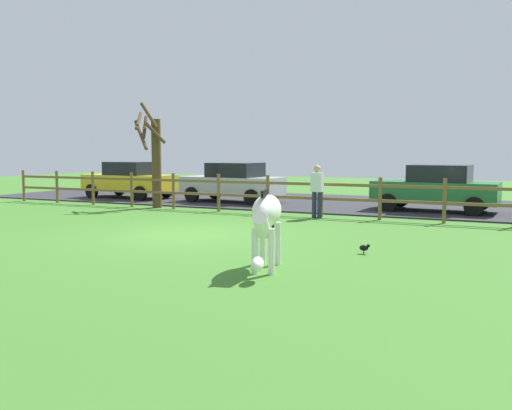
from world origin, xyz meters
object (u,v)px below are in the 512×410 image
(parked_car_yellow, at_px, (130,179))
(zebra, at_px, (266,217))
(parked_car_green, at_px, (436,188))
(visitor_near_fence, at_px, (317,189))
(parked_car_silver, at_px, (233,182))
(bare_tree, at_px, (154,157))
(crow_on_grass, at_px, (364,248))

(parked_car_yellow, bearing_deg, zebra, -43.37)
(parked_car_green, height_order, parked_car_yellow, same)
(parked_car_green, bearing_deg, parked_car_yellow, -179.76)
(parked_car_yellow, bearing_deg, visitor_near_fence, -17.88)
(zebra, height_order, parked_car_yellow, parked_car_yellow)
(zebra, distance_m, parked_car_yellow, 15.15)
(parked_car_silver, bearing_deg, zebra, -60.11)
(bare_tree, relative_size, parked_car_green, 0.93)
(crow_on_grass, xyz_separation_m, parked_car_silver, (-7.28, 8.37, 0.72))
(parked_car_green, relative_size, visitor_near_fence, 2.51)
(zebra, xyz_separation_m, parked_car_green, (1.64, 10.46, -0.08))
(bare_tree, relative_size, parked_car_yellow, 0.93)
(crow_on_grass, bearing_deg, parked_car_green, 86.96)
(bare_tree, bearing_deg, parked_car_green, 15.36)
(parked_car_yellow, height_order, visitor_near_fence, visitor_near_fence)
(bare_tree, relative_size, parked_car_silver, 0.93)
(crow_on_grass, bearing_deg, parked_car_yellow, 146.10)
(bare_tree, relative_size, zebra, 2.00)
(parked_car_green, distance_m, parked_car_silver, 7.72)
(zebra, bearing_deg, parked_car_green, 81.07)
(parked_car_yellow, xyz_separation_m, parked_car_silver, (4.94, 0.16, 0.00))
(parked_car_green, distance_m, parked_car_yellow, 12.66)
(bare_tree, xyz_separation_m, parked_car_silver, (1.80, 2.73, -1.02))
(parked_car_green, bearing_deg, zebra, -98.93)
(parked_car_yellow, distance_m, visitor_near_fence, 9.99)
(bare_tree, relative_size, visitor_near_fence, 2.32)
(crow_on_grass, height_order, parked_car_silver, parked_car_silver)
(crow_on_grass, bearing_deg, zebra, -118.77)
(zebra, height_order, visitor_near_fence, visitor_near_fence)
(bare_tree, relative_size, crow_on_grass, 17.72)
(bare_tree, distance_m, parked_car_silver, 3.42)
(bare_tree, bearing_deg, parked_car_yellow, 140.77)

